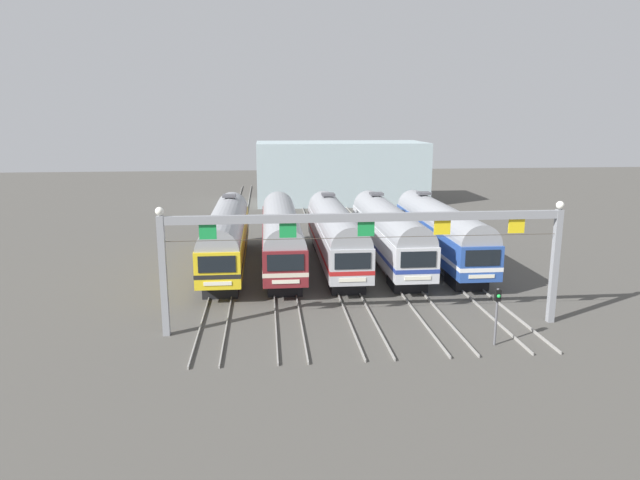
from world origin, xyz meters
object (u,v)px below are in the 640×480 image
Objects in this scene: commuter_train_stainless at (335,232)px; commuter_train_blue at (440,230)px; commuter_train_silver at (388,231)px; commuter_train_maroon at (281,233)px; catenary_gantry at (366,236)px; commuter_train_yellow at (226,234)px; yard_signal_mast at (497,306)px.

commuter_train_blue is (8.35, 0.00, 0.00)m from commuter_train_stainless.
commuter_train_maroon is at bearing -179.97° from commuter_train_silver.
catenary_gantry is at bearing -121.75° from commuter_train_blue.
commuter_train_stainless is at bearing 0.00° from commuter_train_yellow.
commuter_train_yellow is at bearing 131.54° from yard_signal_mast.
commuter_train_silver is 16.64m from yard_signal_mast.
commuter_train_yellow is at bearing 180.00° from commuter_train_blue.
commuter_train_yellow reaches higher than yard_signal_mast.
commuter_train_maroon is at bearing -179.94° from commuter_train_stainless.
commuter_train_maroon is 5.97× the size of yard_signal_mast.
commuter_train_yellow is 1.00× the size of commuter_train_blue.
commuter_train_yellow is 4.18m from commuter_train_maroon.
commuter_train_stainless and commuter_train_blue have the same top height.
commuter_train_blue is (4.18, 0.00, 0.00)m from commuter_train_silver.
catenary_gantry is (8.35, -13.50, 2.57)m from commuter_train_yellow.
commuter_train_maroon is at bearing 107.19° from catenary_gantry.
commuter_train_yellow is 0.82× the size of catenary_gantry.
catenary_gantry is at bearing -107.19° from commuter_train_silver.
commuter_train_blue is 5.97× the size of yard_signal_mast.
commuter_train_blue is at bearing 0.02° from commuter_train_maroon.
commuter_train_silver is at bearing 180.00° from commuter_train_blue.
commuter_train_silver is (4.18, 0.00, 0.00)m from commuter_train_stainless.
commuter_train_silver is 1.00× the size of commuter_train_blue.
commuter_train_yellow is 22.05m from yard_signal_mast.
commuter_train_silver is (8.35, 0.00, 0.00)m from commuter_train_maroon.
commuter_train_blue is at bearing 0.00° from commuter_train_yellow.
commuter_train_yellow is 1.00× the size of commuter_train_stainless.
catenary_gantry is at bearing -90.00° from commuter_train_stainless.
yard_signal_mast is (2.09, -16.49, -0.58)m from commuter_train_silver.
catenary_gantry is 7.62m from yard_signal_mast.
catenary_gantry reaches higher than commuter_train_yellow.
catenary_gantry is at bearing -72.81° from commuter_train_maroon.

